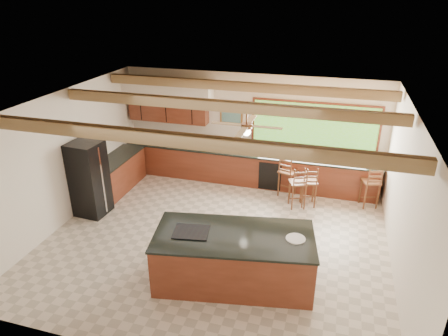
# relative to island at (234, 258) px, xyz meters

# --- Properties ---
(ground) EXTENTS (7.20, 7.20, 0.00)m
(ground) POSITION_rel_island_xyz_m (-0.70, 1.21, -0.50)
(ground) COLOR beige
(ground) RESTS_ON ground
(room_shell) EXTENTS (7.27, 6.54, 3.02)m
(room_shell) POSITION_rel_island_xyz_m (-0.87, 1.86, 1.71)
(room_shell) COLOR white
(room_shell) RESTS_ON ground
(counter_run) EXTENTS (7.12, 3.10, 1.25)m
(counter_run) POSITION_rel_island_xyz_m (-1.52, 3.73, -0.04)
(counter_run) COLOR brown
(counter_run) RESTS_ON ground
(island) EXTENTS (3.06, 1.82, 1.02)m
(island) POSITION_rel_island_xyz_m (0.00, 0.00, 0.00)
(island) COLOR brown
(island) RESTS_ON ground
(refrigerator) EXTENTS (0.75, 0.73, 1.82)m
(refrigerator) POSITION_rel_island_xyz_m (-3.92, 1.45, 0.41)
(refrigerator) COLOR black
(refrigerator) RESTS_ON ground
(bar_stool_a) EXTENTS (0.52, 0.52, 1.11)m
(bar_stool_a) POSITION_rel_island_xyz_m (0.81, 3.06, 0.16)
(bar_stool_a) COLOR brown
(bar_stool_a) RESTS_ON ground
(bar_stool_b) EXTENTS (0.52, 0.52, 1.15)m
(bar_stool_b) POSITION_rel_island_xyz_m (0.48, 3.60, 0.18)
(bar_stool_b) COLOR brown
(bar_stool_b) RESTS_ON ground
(bar_stool_c) EXTENTS (0.52, 0.52, 1.13)m
(bar_stool_c) POSITION_rel_island_xyz_m (2.53, 3.60, 0.17)
(bar_stool_c) COLOR brown
(bar_stool_c) RESTS_ON ground
(bar_stool_d) EXTENTS (0.47, 0.47, 1.09)m
(bar_stool_d) POSITION_rel_island_xyz_m (1.06, 3.22, 0.14)
(bar_stool_d) COLOR brown
(bar_stool_d) RESTS_ON ground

